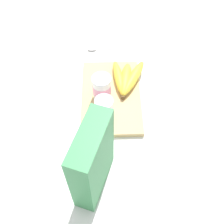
{
  "coord_description": "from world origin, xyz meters",
  "views": [
    {
      "loc": [
        -0.67,
        0.01,
        0.85
      ],
      "look_at": [
        -0.11,
        0.0,
        0.07
      ],
      "focal_mm": 46.46,
      "sensor_mm": 36.0,
      "label": 1
    }
  ],
  "objects_px": {
    "cutting_board": "(111,96)",
    "yogurt_cup_back": "(102,88)",
    "cereal_box": "(93,161)",
    "yogurt_cup_front": "(104,109)",
    "spoon": "(98,49)",
    "banana_bunch": "(126,78)"
  },
  "relations": [
    {
      "from": "cutting_board",
      "to": "yogurt_cup_front",
      "type": "distance_m",
      "value": 0.11
    },
    {
      "from": "cereal_box",
      "to": "yogurt_cup_front",
      "type": "xyz_separation_m",
      "value": [
        0.23,
        -0.03,
        -0.07
      ]
    },
    {
      "from": "yogurt_cup_back",
      "to": "spoon",
      "type": "relative_size",
      "value": 0.73
    },
    {
      "from": "cereal_box",
      "to": "yogurt_cup_front",
      "type": "bearing_deg",
      "value": -167.86
    },
    {
      "from": "yogurt_cup_back",
      "to": "banana_bunch",
      "type": "height_order",
      "value": "yogurt_cup_back"
    },
    {
      "from": "spoon",
      "to": "yogurt_cup_back",
      "type": "bearing_deg",
      "value": -176.69
    },
    {
      "from": "cutting_board",
      "to": "cereal_box",
      "type": "distance_m",
      "value": 0.35
    },
    {
      "from": "cereal_box",
      "to": "yogurt_cup_front",
      "type": "distance_m",
      "value": 0.24
    },
    {
      "from": "cereal_box",
      "to": "yogurt_cup_back",
      "type": "xyz_separation_m",
      "value": [
        0.32,
        -0.02,
        -0.07
      ]
    },
    {
      "from": "cereal_box",
      "to": "spoon",
      "type": "bearing_deg",
      "value": -160.95
    },
    {
      "from": "yogurt_cup_back",
      "to": "spoon",
      "type": "xyz_separation_m",
      "value": [
        0.27,
        0.02,
        -0.06
      ]
    },
    {
      "from": "cereal_box",
      "to": "banana_bunch",
      "type": "height_order",
      "value": "cereal_box"
    },
    {
      "from": "cutting_board",
      "to": "spoon",
      "type": "height_order",
      "value": "cutting_board"
    },
    {
      "from": "cutting_board",
      "to": "cereal_box",
      "type": "height_order",
      "value": "cereal_box"
    },
    {
      "from": "yogurt_cup_front",
      "to": "banana_bunch",
      "type": "xyz_separation_m",
      "value": [
        0.16,
        -0.08,
        -0.02
      ]
    },
    {
      "from": "cereal_box",
      "to": "banana_bunch",
      "type": "relative_size",
      "value": 1.48
    },
    {
      "from": "yogurt_cup_front",
      "to": "yogurt_cup_back",
      "type": "height_order",
      "value": "yogurt_cup_back"
    },
    {
      "from": "yogurt_cup_front",
      "to": "yogurt_cup_back",
      "type": "relative_size",
      "value": 0.87
    },
    {
      "from": "cutting_board",
      "to": "yogurt_cup_back",
      "type": "bearing_deg",
      "value": 101.69
    },
    {
      "from": "cutting_board",
      "to": "yogurt_cup_back",
      "type": "height_order",
      "value": "yogurt_cup_back"
    },
    {
      "from": "cutting_board",
      "to": "spoon",
      "type": "bearing_deg",
      "value": 10.57
    },
    {
      "from": "yogurt_cup_front",
      "to": "banana_bunch",
      "type": "relative_size",
      "value": 0.47
    }
  ]
}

